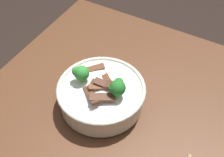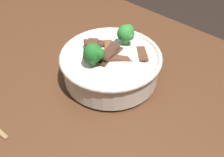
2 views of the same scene
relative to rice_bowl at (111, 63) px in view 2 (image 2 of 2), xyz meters
name	(u,v)px [view 2 (image 2 of 2)]	position (x,y,z in m)	size (l,w,h in m)	color
dining_table	(56,106)	(-0.13, -0.10, -0.18)	(1.12, 0.91, 0.82)	#56331E
rice_bowl	(111,63)	(0.00, 0.00, 0.00)	(0.25, 0.25, 0.13)	silver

